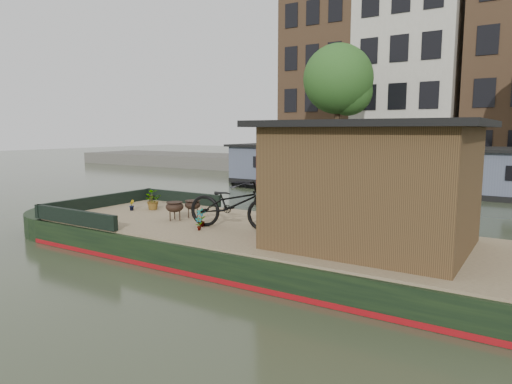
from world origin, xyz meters
The scene contains 20 objects.
ground centered at (0.00, 0.00, 0.00)m, with size 120.00×120.00×0.00m, color #2D3522.
houseboat_hull centered at (-1.33, 0.00, 0.27)m, with size 14.01×4.02×0.60m.
houseboat_deck centered at (0.00, 0.00, 0.62)m, with size 11.80×3.80×0.05m, color #92815A.
bow_bulwark centered at (-5.07, 0.00, 0.82)m, with size 3.00×4.00×0.35m.
cabin centered at (2.19, 0.00, 1.88)m, with size 4.00×3.50×2.42m.
bicycle centered at (-0.95, -0.27, 1.22)m, with size 0.76×2.19×1.15m, color black.
potted_plant_a centered at (-1.70, -0.51, 0.87)m, with size 0.23×0.15×0.43m, color brown.
potted_plant_b centered at (-4.76, 0.13, 0.80)m, with size 0.17×0.13×0.30m, color maroon.
potted_plant_c centered at (-4.37, 0.53, 0.92)m, with size 0.49×0.42×0.54m, color #B24133.
potted_plant_d centered at (0.10, 1.70, 0.91)m, with size 0.29×0.29×0.51m, color brown.
potted_plant_e centered at (-1.51, -0.84, 0.80)m, with size 0.16×0.11×0.30m, color brown.
brazier_front centered at (-2.75, -0.27, 0.88)m, with size 0.44×0.44×0.47m, color black, non-canonical shape.
brazier_rear centered at (-2.64, 0.28, 0.87)m, with size 0.41×0.41×0.45m, color black, non-canonical shape.
bollard_port centered at (-5.60, 1.70, 0.74)m, with size 0.16×0.16×0.18m, color black.
bollard_stbd centered at (-5.60, -1.67, 0.76)m, with size 0.20×0.20×0.22m, color black.
dinghy centered at (-7.46, 10.77, 0.28)m, with size 1.91×2.67×0.55m, color black.
far_houseboat centered at (0.00, 14.00, 0.97)m, with size 20.40×4.40×2.11m.
quay centered at (0.00, 20.50, 0.45)m, with size 60.00×6.00×0.90m, color #47443F.
townhouse_row centered at (0.15, 27.50, 7.90)m, with size 27.25×8.00×16.50m.
tree_left centered at (-6.36, 19.07, 5.89)m, with size 4.40×4.40×7.40m.
Camera 1 is at (5.01, -8.64, 2.89)m, focal length 32.00 mm.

